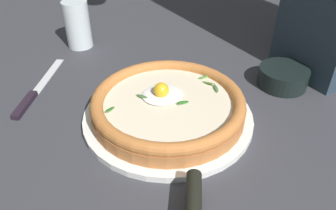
{
  "coord_description": "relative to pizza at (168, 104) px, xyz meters",
  "views": [
    {
      "loc": [
        0.22,
        0.45,
        0.39
      ],
      "look_at": [
        0.03,
        -0.01,
        0.03
      ],
      "focal_mm": 35.35,
      "sensor_mm": 36.0,
      "label": 1
    }
  ],
  "objects": [
    {
      "name": "ground_plane",
      "position": [
        -0.03,
        0.01,
        -0.05
      ],
      "size": [
        2.4,
        2.4,
        0.03
      ],
      "primitive_type": "cube",
      "color": "#37373E",
      "rests_on": "ground"
    },
    {
      "name": "pizza_plate",
      "position": [
        -0.0,
        0.0,
        -0.03
      ],
      "size": [
        0.32,
        0.32,
        0.01
      ],
      "primitive_type": "cylinder",
      "color": "white",
      "rests_on": "ground"
    },
    {
      "name": "pizza",
      "position": [
        0.0,
        0.0,
        0.0
      ],
      "size": [
        0.28,
        0.28,
        0.06
      ],
      "color": "#BC713B",
      "rests_on": "pizza_plate"
    },
    {
      "name": "side_bowl",
      "position": [
        -0.27,
        -0.02,
        -0.01
      ],
      "size": [
        0.11,
        0.11,
        0.04
      ],
      "primitive_type": "cylinder",
      "color": "black",
      "rests_on": "ground"
    },
    {
      "name": "table_knife",
      "position": [
        0.23,
        -0.18,
        -0.03
      ],
      "size": [
        0.12,
        0.22,
        0.01
      ],
      "color": "silver",
      "rests_on": "ground"
    },
    {
      "name": "drinking_glass",
      "position": [
        0.1,
        -0.38,
        0.02
      ],
      "size": [
        0.06,
        0.06,
        0.12
      ],
      "color": "silver",
      "rests_on": "ground"
    }
  ]
}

